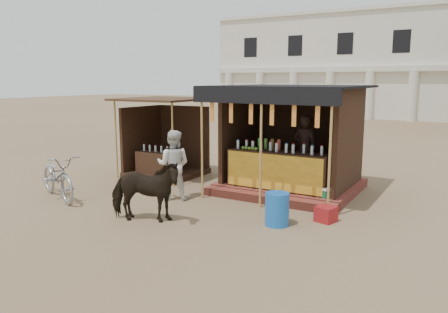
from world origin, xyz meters
The scene contains 10 objects.
ground centered at (0.00, 0.00, 0.00)m, with size 120.00×120.00×0.00m, color #846B4C.
main_stall centered at (1.02, 3.36, 1.03)m, with size 3.60×3.61×2.78m.
secondary_stall centered at (-3.17, 3.24, 0.85)m, with size 2.40×2.40×2.38m.
cow centered at (-0.60, -0.62, 0.66)m, with size 0.71×1.55×1.31m, color black.
motorbike centered at (-3.67, -0.30, 0.56)m, with size 0.74×2.13×1.12m, color #94959C.
bystander centered at (-1.17, 1.14, 0.86)m, with size 0.84×0.65×1.72m, color silver.
blue_barrel centered at (1.85, 0.57, 0.34)m, with size 0.49×0.49×0.67m, color blue.
red_crate centered at (2.65, 1.29, 0.16)m, with size 0.37×0.37×0.32m, color maroon.
cooler centered at (2.15, 2.54, 0.23)m, with size 0.77×0.67×0.46m.
background_building centered at (-2.00, 29.94, 3.98)m, with size 26.00×7.45×8.18m.
Camera 1 is at (5.23, -7.32, 2.93)m, focal length 35.00 mm.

